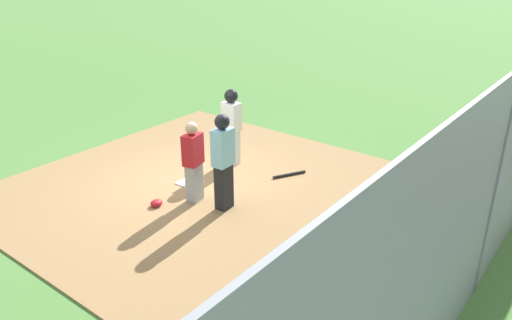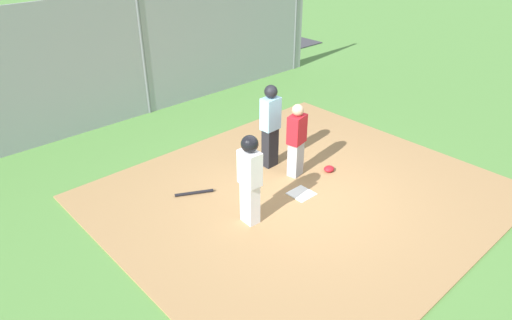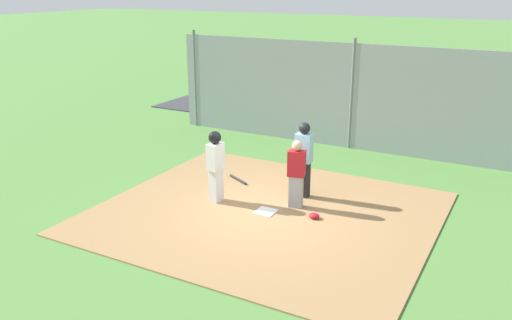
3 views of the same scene
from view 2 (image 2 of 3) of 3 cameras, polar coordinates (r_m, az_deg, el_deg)
ground_plane at (r=9.08m, az=5.62°, el=-4.37°), size 140.00×140.00×0.00m
dirt_infield at (r=9.08m, az=5.62°, el=-4.29°), size 7.20×6.40×0.03m
home_plate at (r=9.06m, az=5.63°, el=-4.16°), size 0.44×0.44×0.02m
catcher at (r=9.31m, az=5.01°, el=2.52°), size 0.43×0.34×1.57m
umpire at (r=9.57m, az=1.78°, el=4.41°), size 0.39×0.28×1.82m
runner at (r=7.77m, az=-0.76°, el=-1.76°), size 0.29×0.40×1.69m
baseball_bat at (r=9.09m, az=-7.63°, el=-4.03°), size 0.69×0.41×0.06m
catcher_mask at (r=9.86m, az=9.00°, el=-1.09°), size 0.24×0.20×0.12m
backstop_fence at (r=12.50m, az=-13.77°, el=12.53°), size 12.00×0.10×3.35m
parking_lot at (r=16.51m, az=-20.38°, el=9.72°), size 18.00×5.20×0.04m
parked_car_blue at (r=16.21m, az=-21.01°, el=11.49°), size 4.37×2.25×1.28m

